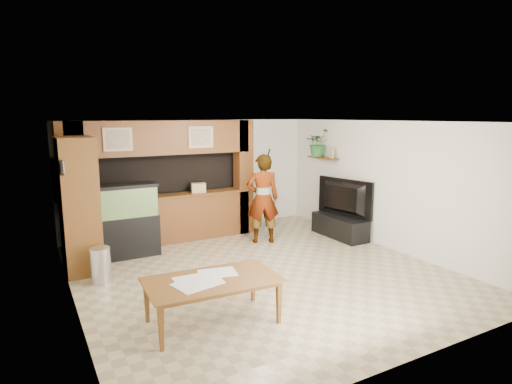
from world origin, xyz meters
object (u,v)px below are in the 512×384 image
television (341,198)px  person (263,199)px  pantry_cabinet (79,205)px  aquarium (124,222)px  dining_table (214,302)px

television → person: person is taller
pantry_cabinet → television: size_ratio=1.61×
aquarium → person: bearing=-8.8°
aquarium → television: aquarium is taller
pantry_cabinet → television: bearing=-5.9°
television → person: bearing=62.6°
television → person: (-1.72, 0.49, 0.06)m
pantry_cabinet → person: bearing=-1.1°
pantry_cabinet → dining_table: 3.32m
pantry_cabinet → aquarium: bearing=24.8°
aquarium → dining_table: bearing=-82.7°
aquarium → dining_table: (0.42, -3.34, -0.39)m
aquarium → dining_table: aquarium is taller
dining_table → television: bearing=33.3°
aquarium → dining_table: 3.38m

